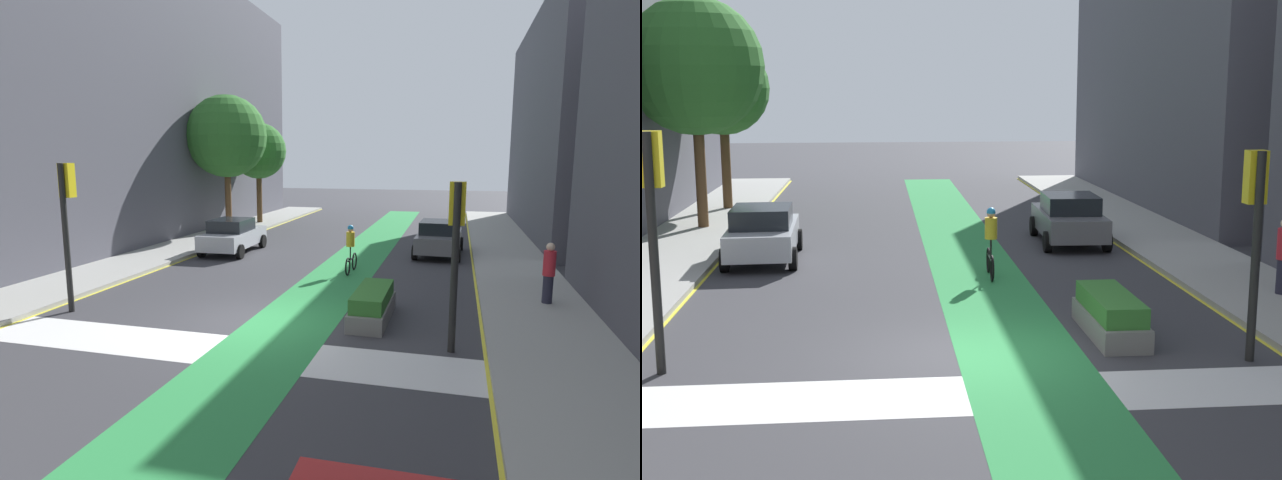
% 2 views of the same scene
% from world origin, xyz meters
% --- Properties ---
extents(ground_plane, '(120.00, 120.00, 0.00)m').
position_xyz_m(ground_plane, '(0.00, 0.00, 0.00)').
color(ground_plane, '#38383D').
extents(bike_lane_paint, '(2.40, 60.00, 0.01)m').
position_xyz_m(bike_lane_paint, '(1.13, 0.00, 0.00)').
color(bike_lane_paint, '#2D8C47').
rests_on(bike_lane_paint, ground_plane).
extents(crosswalk_band, '(12.00, 1.80, 0.01)m').
position_xyz_m(crosswalk_band, '(0.00, -2.00, 0.00)').
color(crosswalk_band, silver).
rests_on(crosswalk_band, ground_plane).
extents(curb_stripe_right, '(0.16, 60.00, 0.01)m').
position_xyz_m(curb_stripe_right, '(6.00, 0.00, 0.01)').
color(curb_stripe_right, yellow).
rests_on(curb_stripe_right, ground_plane).
extents(traffic_signal_near_right, '(0.35, 0.52, 3.81)m').
position_xyz_m(traffic_signal_near_right, '(5.22, -0.63, 2.69)').
color(traffic_signal_near_right, black).
rests_on(traffic_signal_near_right, ground_plane).
extents(traffic_signal_near_left, '(0.35, 0.52, 4.19)m').
position_xyz_m(traffic_signal_near_left, '(-5.26, -0.31, 2.94)').
color(traffic_signal_near_left, black).
rests_on(traffic_signal_near_left, ground_plane).
extents(car_grey_right_far, '(2.16, 4.27, 1.57)m').
position_xyz_m(car_grey_right_far, '(4.52, 11.08, 0.80)').
color(car_grey_right_far, slate).
rests_on(car_grey_right_far, ground_plane).
extents(car_silver_left_far, '(2.15, 4.26, 1.57)m').
position_xyz_m(car_silver_left_far, '(-4.74, 9.29, 0.80)').
color(car_silver_left_far, '#B2B7BF').
rests_on(car_silver_left_far, ground_plane).
extents(cyclist_in_lane, '(0.32, 1.73, 1.86)m').
position_xyz_m(cyclist_in_lane, '(1.42, 6.46, 0.97)').
color(cyclist_in_lane, black).
rests_on(cyclist_in_lane, ground_plane).
extents(street_tree_near, '(4.59, 4.59, 7.70)m').
position_xyz_m(street_tree_near, '(-7.44, 14.60, 5.54)').
color(street_tree_near, brown).
rests_on(street_tree_near, sidewalk_left).
extents(street_tree_far, '(3.61, 3.61, 6.47)m').
position_xyz_m(street_tree_far, '(-7.38, 19.17, 4.79)').
color(street_tree_far, brown).
rests_on(street_tree_far, sidewalk_left).
extents(median_planter, '(0.93, 2.77, 0.85)m').
position_xyz_m(median_planter, '(3.13, 1.09, 0.40)').
color(median_planter, slate).
rests_on(median_planter, ground_plane).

